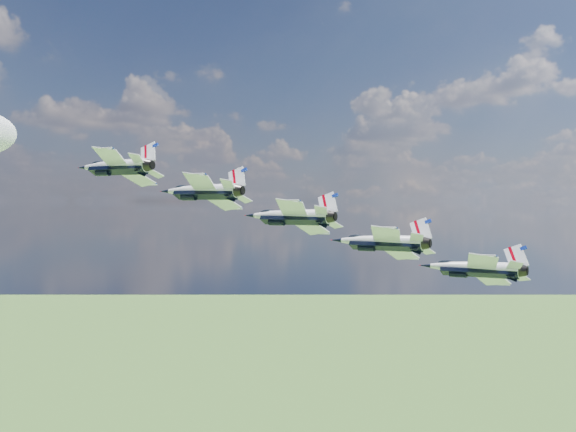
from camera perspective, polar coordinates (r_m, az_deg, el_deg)
jet_0 at (r=84.08m, az=-15.25°, el=4.27°), size 14.05×16.00×7.77m
jet_1 at (r=80.79m, az=-7.85°, el=2.22°), size 14.05×16.00×7.77m
jet_2 at (r=79.06m, az=0.00°, el=0.00°), size 14.05×16.00×7.77m
jet_3 at (r=78.97m, az=8.03°, el=-2.27°), size 14.05×16.00×7.77m
jet_4 at (r=80.55m, az=15.94°, el=-4.46°), size 14.05×16.00×7.77m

